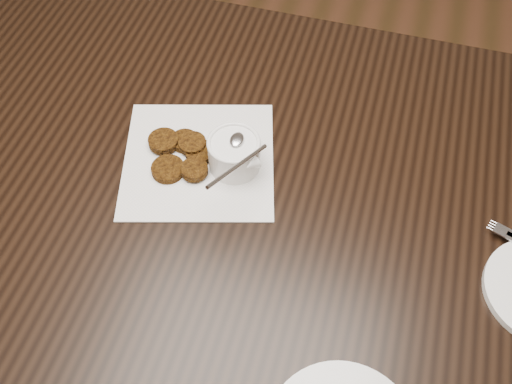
# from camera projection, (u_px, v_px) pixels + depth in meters

# --- Properties ---
(floor) EXTENTS (4.00, 4.00, 0.00)m
(floor) POSITION_uv_depth(u_px,v_px,m) (222.00, 376.00, 1.55)
(floor) COLOR brown
(floor) RESTS_ON ground
(table) EXTENTS (1.41, 0.91, 0.75)m
(table) POSITION_uv_depth(u_px,v_px,m) (199.00, 265.00, 1.32)
(table) COLOR black
(table) RESTS_ON floor
(napkin) EXTENTS (0.32, 0.32, 0.00)m
(napkin) POSITION_uv_depth(u_px,v_px,m) (199.00, 160.00, 1.02)
(napkin) COLOR silver
(napkin) RESTS_ON table
(sauce_ramekin) EXTENTS (0.14, 0.14, 0.13)m
(sauce_ramekin) POSITION_uv_depth(u_px,v_px,m) (234.00, 141.00, 0.96)
(sauce_ramekin) COLOR white
(sauce_ramekin) RESTS_ON napkin
(patty_cluster) EXTENTS (0.20, 0.20, 0.02)m
(patty_cluster) POSITION_uv_depth(u_px,v_px,m) (183.00, 151.00, 1.01)
(patty_cluster) COLOR brown
(patty_cluster) RESTS_ON napkin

